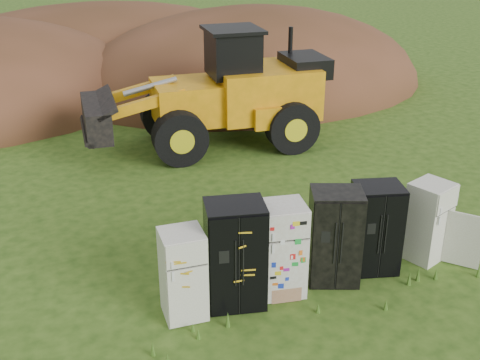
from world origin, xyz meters
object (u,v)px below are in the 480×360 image
(fridge_black_side, at_px, (235,255))
(fridge_dark_mid, at_px, (335,236))
(fridge_black_right, at_px, (375,228))
(fridge_open_door, at_px, (428,221))
(fridge_leftmost, at_px, (183,274))
(wheel_loader, at_px, (204,90))
(fridge_sticker, at_px, (282,249))

(fridge_black_side, height_order, fridge_dark_mid, fridge_black_side)
(fridge_dark_mid, bearing_deg, fridge_black_side, -157.77)
(fridge_black_right, xyz_separation_m, fridge_open_door, (1.15, -0.04, -0.07))
(fridge_leftmost, bearing_deg, wheel_loader, 72.00)
(fridge_black_side, bearing_deg, fridge_black_right, 13.24)
(fridge_black_right, bearing_deg, fridge_dark_mid, -161.79)
(fridge_dark_mid, relative_size, fridge_black_right, 1.03)
(fridge_leftmost, height_order, fridge_black_side, fridge_black_side)
(fridge_black_right, height_order, fridge_open_door, fridge_black_right)
(fridge_dark_mid, relative_size, wheel_loader, 0.26)
(fridge_dark_mid, distance_m, fridge_open_door, 2.02)
(fridge_leftmost, relative_size, fridge_open_door, 0.99)
(fridge_black_side, relative_size, wheel_loader, 0.27)
(fridge_leftmost, height_order, fridge_open_door, fridge_open_door)
(fridge_leftmost, xyz_separation_m, fridge_black_side, (0.91, 0.01, 0.16))
(wheel_loader, bearing_deg, fridge_sticker, -93.19)
(fridge_black_side, relative_size, fridge_open_door, 1.19)
(fridge_black_right, bearing_deg, fridge_open_door, 14.05)
(fridge_leftmost, relative_size, fridge_black_right, 0.91)
(fridge_open_door, relative_size, wheel_loader, 0.23)
(fridge_sticker, xyz_separation_m, fridge_dark_mid, (1.03, -0.01, 0.03))
(fridge_open_door, bearing_deg, wheel_loader, 85.41)
(fridge_open_door, bearing_deg, fridge_black_side, 160.32)
(fridge_black_side, distance_m, wheel_loader, 7.57)
(fridge_dark_mid, height_order, fridge_open_door, fridge_dark_mid)
(fridge_black_right, relative_size, wheel_loader, 0.25)
(fridge_sticker, height_order, wheel_loader, wheel_loader)
(fridge_black_right, height_order, wheel_loader, wheel_loader)
(fridge_black_right, distance_m, wheel_loader, 7.33)
(fridge_leftmost, height_order, fridge_black_right, fridge_black_right)
(fridge_leftmost, bearing_deg, fridge_dark_mid, 3.65)
(fridge_black_right, bearing_deg, fridge_leftmost, -163.46)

